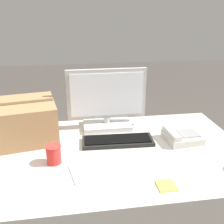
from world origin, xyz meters
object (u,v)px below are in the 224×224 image
Objects in this scene: monitor at (107,103)px; paper_cup_left at (54,154)px; keyboard at (118,141)px; sticky_note_pad at (166,186)px; spoon at (71,172)px; desk_phone at (181,137)px; cardboard_box at (18,121)px.

monitor is 0.51m from paper_cup_left.
monitor is 1.20× the size of keyboard.
spoon is at bearing 157.92° from sticky_note_pad.
sticky_note_pad is (0.15, -0.43, -0.01)m from keyboard.
paper_cup_left is at bearing 151.99° from sticky_note_pad.
cardboard_box reaches higher than desk_phone.
spoon is at bearing -52.96° from cardboard_box.
monitor is 0.56m from spoon.
desk_phone is at bearing -81.33° from spoon.
desk_phone is (0.41, -0.25, -0.14)m from monitor.
keyboard reaches higher than sticky_note_pad.
keyboard is at bearing -81.49° from monitor.
sticky_note_pad is (0.18, -0.65, -0.16)m from monitor.
cardboard_box is at bearing 141.69° from sticky_note_pad.
spoon is 0.51m from cardboard_box.
desk_phone is 0.44× the size of cardboard_box.
spoon is 0.45m from sticky_note_pad.
monitor reaches higher than desk_phone.
keyboard is 0.45m from sticky_note_pad.
cardboard_box reaches higher than keyboard.
paper_cup_left is at bearing 30.10° from spoon.
monitor reaches higher than cardboard_box.
spoon is at bearing -134.05° from keyboard.
monitor is 0.50m from desk_phone.
paper_cup_left is 0.20× the size of cardboard_box.
sticky_note_pad is at bearing -122.79° from spoon.
sticky_note_pad is at bearing -68.62° from keyboard.
cardboard_box is (-0.57, 0.14, 0.10)m from keyboard.
paper_cup_left reaches higher than desk_phone.
desk_phone reaches higher than keyboard.
paper_cup_left is 0.56× the size of spoon.
paper_cup_left is (-0.36, -0.16, 0.04)m from keyboard.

